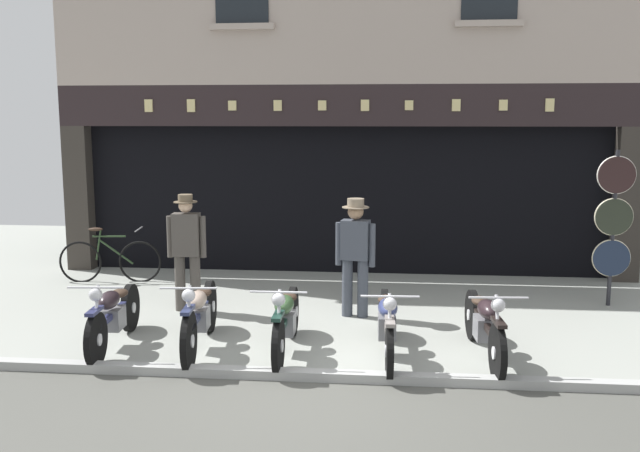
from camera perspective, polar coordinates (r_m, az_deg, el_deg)
ground at (r=6.65m, az=-1.93°, el=-16.00°), size 22.02×22.00×0.18m
shop_facade at (r=14.00m, az=2.39°, el=4.92°), size 10.32×4.42×6.79m
motorcycle_left at (r=8.81m, az=-16.46°, el=-6.91°), size 0.62×1.94×0.90m
motorcycle_center_left at (r=8.50m, az=-9.77°, el=-7.13°), size 0.62×2.09×0.93m
motorcycle_center at (r=8.26m, az=-2.80°, el=-7.58°), size 0.62×1.98×0.91m
motorcycle_center_right at (r=8.18m, az=5.47°, el=-7.80°), size 0.62×2.06×0.90m
motorcycle_right at (r=8.29m, az=13.24°, el=-7.76°), size 0.62×2.06×0.90m
salesman_left at (r=10.14m, az=-10.79°, el=-1.68°), size 0.56×0.33×1.68m
shopkeeper_center at (r=9.67m, az=2.89°, el=-2.04°), size 0.55×0.37×1.66m
tyre_sign_pole at (r=11.01m, az=22.79°, el=0.57°), size 0.55×0.06×2.29m
advert_board_near at (r=12.81m, az=-8.65°, el=3.69°), size 0.81×0.03×1.01m
leaning_bicycle at (r=12.32m, az=-16.74°, el=-2.65°), size 1.71×0.50×0.95m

